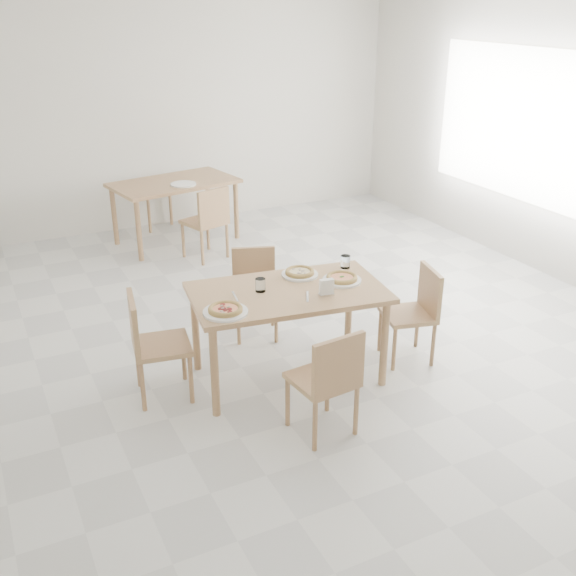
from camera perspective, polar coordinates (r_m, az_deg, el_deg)
name	(u,v)px	position (r m, az deg, el deg)	size (l,w,h in m)	color
room	(541,129)	(7.67, 20.65, 12.46)	(7.28, 7.00, 7.00)	silver
main_table	(288,301)	(5.10, 0.00, -1.07)	(1.56, 1.02, 0.75)	tan
chair_south	(329,377)	(4.52, 3.47, -7.52)	(0.43, 0.43, 0.80)	tan
chair_north	(255,286)	(5.92, -2.84, 0.20)	(0.48, 0.48, 0.77)	tan
chair_west	(150,340)	(5.04, -11.57, -4.31)	(0.47, 0.47, 0.83)	tan
chair_east	(417,308)	(5.57, 10.86, -1.64)	(0.47, 0.47, 0.79)	tan
plate_margherita	(342,280)	(5.24, 4.58, 0.66)	(0.30, 0.30, 0.02)	white
plate_mushroom	(300,274)	(5.33, 1.00, 1.15)	(0.29, 0.29, 0.02)	white
plate_pepperoni	(225,312)	(4.73, -5.32, -2.04)	(0.32, 0.32, 0.02)	white
pizza_margherita	(342,278)	(5.23, 4.59, 0.88)	(0.30, 0.30, 0.03)	tan
pizza_mushroom	(300,272)	(5.32, 1.00, 1.38)	(0.24, 0.24, 0.03)	tan
pizza_pepperoni	(225,309)	(4.72, -5.33, -1.78)	(0.27, 0.27, 0.03)	tan
tumbler_a	(345,262)	(5.49, 4.87, 2.23)	(0.08, 0.08, 0.10)	white
tumbler_b	(260,285)	(5.04, -2.36, 0.26)	(0.08, 0.08, 0.10)	white
napkin_holder	(327,288)	(4.97, 3.29, 0.02)	(0.12, 0.07, 0.13)	silver
fork_a	(307,297)	(4.96, 1.66, -0.74)	(0.02, 0.19, 0.01)	silver
fork_b	(235,297)	(4.97, -4.49, -0.73)	(0.02, 0.19, 0.01)	silver
second_table	(174,189)	(8.22, -9.61, 8.30)	(1.56, 1.06, 0.75)	tan
chair_back_s	(208,218)	(7.63, -6.77, 5.90)	(0.52, 0.52, 0.84)	tan
chair_back_n	(142,185)	(8.96, -12.23, 8.53)	(0.62, 0.62, 0.92)	tan
plate_empty	(183,184)	(8.02, -8.85, 8.68)	(0.30, 0.30, 0.02)	white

